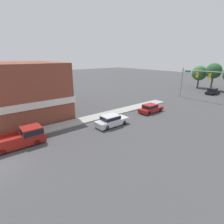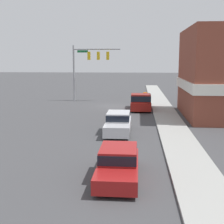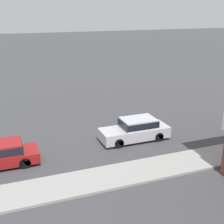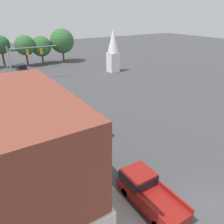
{
  "view_description": "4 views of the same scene",
  "coord_description": "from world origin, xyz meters",
  "px_view_note": "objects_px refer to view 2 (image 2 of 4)",
  "views": [
    {
      "loc": [
        16.09,
        -0.57,
        9.24
      ],
      "look_at": [
        -1.24,
        13.36,
        2.09
      ],
      "focal_mm": 28.0,
      "sensor_mm": 36.0,
      "label": 1
    },
    {
      "loc": [
        -2.93,
        36.21,
        5.4
      ],
      "look_at": [
        -1.11,
        14.6,
        1.77
      ],
      "focal_mm": 50.0,
      "sensor_mm": 36.0,
      "label": 2
    },
    {
      "loc": [
        -19.65,
        22.29,
        8.81
      ],
      "look_at": [
        -1.2,
        15.13,
        2.17
      ],
      "focal_mm": 50.0,
      "sensor_mm": 36.0,
      "label": 3
    },
    {
      "loc": [
        -11.51,
        -5.73,
        12.2
      ],
      "look_at": [
        0.73,
        13.12,
        1.89
      ],
      "focal_mm": 35.0,
      "sensor_mm": 36.0,
      "label": 4
    }
  ],
  "objects_px": {
    "car_second_ahead": "(118,162)",
    "pickup_truck_parked": "(141,102)",
    "car_lead": "(118,122)",
    "construction_barrel": "(145,96)"
  },
  "relations": [
    {
      "from": "car_lead",
      "to": "pickup_truck_parked",
      "type": "height_order",
      "value": "pickup_truck_parked"
    },
    {
      "from": "car_second_ahead",
      "to": "construction_barrel",
      "type": "relative_size",
      "value": 4.42
    },
    {
      "from": "pickup_truck_parked",
      "to": "construction_barrel",
      "type": "distance_m",
      "value": 8.88
    },
    {
      "from": "car_second_ahead",
      "to": "pickup_truck_parked",
      "type": "height_order",
      "value": "pickup_truck_parked"
    },
    {
      "from": "car_lead",
      "to": "car_second_ahead",
      "type": "height_order",
      "value": "car_lead"
    },
    {
      "from": "pickup_truck_parked",
      "to": "construction_barrel",
      "type": "relative_size",
      "value": 4.96
    },
    {
      "from": "car_lead",
      "to": "pickup_truck_parked",
      "type": "relative_size",
      "value": 0.92
    },
    {
      "from": "pickup_truck_parked",
      "to": "car_second_ahead",
      "type": "bearing_deg",
      "value": 86.64
    },
    {
      "from": "car_second_ahead",
      "to": "pickup_truck_parked",
      "type": "xyz_separation_m",
      "value": [
        -1.17,
        -19.85,
        0.17
      ]
    },
    {
      "from": "construction_barrel",
      "to": "pickup_truck_parked",
      "type": "bearing_deg",
      "value": 85.68
    }
  ]
}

